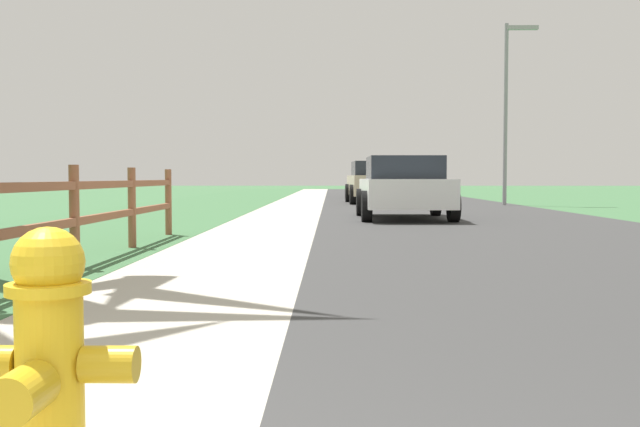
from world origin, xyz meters
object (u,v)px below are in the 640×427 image
at_px(parked_suv_white, 404,187).
at_px(parked_car_black, 372,181).
at_px(street_lamp, 509,98).
at_px(fire_hydrant, 48,358).
at_px(parked_car_beige, 375,182).

xyz_separation_m(parked_suv_white, parked_car_black, (0.28, 18.54, 0.03)).
relative_size(parked_car_black, street_lamp, 0.73).
distance_m(fire_hydrant, parked_car_black, 33.90).
relative_size(parked_suv_white, street_lamp, 0.67).
bearing_deg(parked_car_black, street_lamp, -66.87).
distance_m(parked_suv_white, street_lamp, 10.16).
distance_m(parked_suv_white, parked_car_black, 18.54).
distance_m(parked_car_black, street_lamp, 11.25).
bearing_deg(parked_car_beige, parked_car_black, 87.55).
height_order(fire_hydrant, parked_suv_white, parked_suv_white).
relative_size(parked_suv_white, parked_car_black, 0.92).
height_order(parked_suv_white, street_lamp, street_lamp).
bearing_deg(fire_hydrant, street_lamp, 73.25).
height_order(fire_hydrant, parked_car_black, parked_car_black).
height_order(parked_suv_white, parked_car_beige, parked_car_beige).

